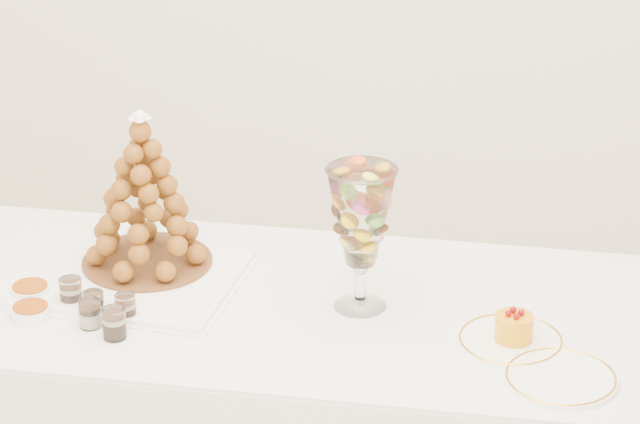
# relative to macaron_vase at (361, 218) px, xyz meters

# --- Properties ---
(lace_tray) EXTENTS (0.59, 0.47, 0.02)m
(lace_tray) POSITION_rel_macaron_vase_xyz_m (-0.59, 0.03, -0.22)
(lace_tray) COLOR white
(lace_tray) RESTS_ON buffet_table
(macaron_vase) EXTENTS (0.16, 0.16, 0.36)m
(macaron_vase) POSITION_rel_macaron_vase_xyz_m (0.00, 0.00, 0.00)
(macaron_vase) COLOR white
(macaron_vase) RESTS_ON buffet_table
(cake_plate) EXTENTS (0.24, 0.24, 0.01)m
(cake_plate) POSITION_rel_macaron_vase_xyz_m (0.36, -0.12, -0.23)
(cake_plate) COLOR white
(cake_plate) RESTS_ON buffet_table
(spare_plate) EXTENTS (0.25, 0.25, 0.01)m
(spare_plate) POSITION_rel_macaron_vase_xyz_m (0.48, -0.26, -0.23)
(spare_plate) COLOR white
(spare_plate) RESTS_ON buffet_table
(verrine_a) EXTENTS (0.05, 0.05, 0.07)m
(verrine_a) POSITION_rel_macaron_vase_xyz_m (-0.68, -0.11, -0.20)
(verrine_a) COLOR white
(verrine_a) RESTS_ON buffet_table
(verrine_b) EXTENTS (0.05, 0.05, 0.07)m
(verrine_b) POSITION_rel_macaron_vase_xyz_m (-0.61, -0.16, -0.20)
(verrine_b) COLOR white
(verrine_b) RESTS_ON buffet_table
(verrine_c) EXTENTS (0.06, 0.06, 0.07)m
(verrine_c) POSITION_rel_macaron_vase_xyz_m (-0.53, -0.16, -0.20)
(verrine_c) COLOR white
(verrine_c) RESTS_ON buffet_table
(verrine_d) EXTENTS (0.06, 0.06, 0.07)m
(verrine_d) POSITION_rel_macaron_vase_xyz_m (-0.60, -0.20, -0.20)
(verrine_d) COLOR white
(verrine_d) RESTS_ON buffet_table
(verrine_e) EXTENTS (0.07, 0.07, 0.07)m
(verrine_e) POSITION_rel_macaron_vase_xyz_m (-0.53, -0.24, -0.19)
(verrine_e) COLOR white
(verrine_e) RESTS_ON buffet_table
(ramekin_back) EXTENTS (0.10, 0.10, 0.03)m
(ramekin_back) POSITION_rel_macaron_vase_xyz_m (-0.79, -0.09, -0.22)
(ramekin_back) COLOR white
(ramekin_back) RESTS_ON buffet_table
(ramekin_front) EXTENTS (0.09, 0.09, 0.03)m
(ramekin_front) POSITION_rel_macaron_vase_xyz_m (-0.75, -0.19, -0.22)
(ramekin_front) COLOR white
(ramekin_front) RESTS_ON buffet_table
(croquembouche) EXTENTS (0.33, 0.33, 0.40)m
(croquembouche) POSITION_rel_macaron_vase_xyz_m (-0.55, 0.10, -0.02)
(croquembouche) COLOR brown
(croquembouche) RESTS_ON lace_tray
(mousse_cake) EXTENTS (0.09, 0.09, 0.08)m
(mousse_cake) POSITION_rel_macaron_vase_xyz_m (0.37, -0.12, -0.19)
(mousse_cake) COLOR orange
(mousse_cake) RESTS_ON cake_plate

